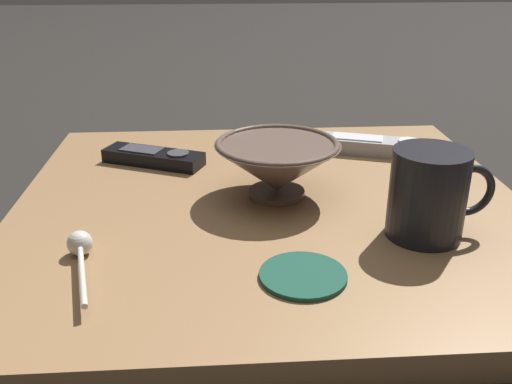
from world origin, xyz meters
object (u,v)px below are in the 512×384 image
(coffee_mug, at_px, (429,194))
(teaspoon, at_px, (80,248))
(cereal_bowl, at_px, (277,166))
(drink_coaster, at_px, (303,275))
(tv_remote_near, at_px, (373,146))
(tv_remote_far, at_px, (154,157))

(coffee_mug, xyz_separation_m, teaspoon, (-0.03, 0.38, -0.04))
(cereal_bowl, distance_m, coffee_mug, 0.20)
(teaspoon, bearing_deg, drink_coaster, -102.71)
(tv_remote_near, distance_m, tv_remote_far, 0.34)
(cereal_bowl, bearing_deg, teaspoon, 124.14)
(coffee_mug, height_order, teaspoon, coffee_mug)
(tv_remote_near, bearing_deg, teaspoon, 128.07)
(tv_remote_near, xyz_separation_m, drink_coaster, (-0.36, 0.16, -0.01))
(cereal_bowl, height_order, tv_remote_far, cereal_bowl)
(coffee_mug, bearing_deg, teaspoon, 94.40)
(coffee_mug, bearing_deg, tv_remote_far, 52.57)
(teaspoon, distance_m, tv_remote_far, 0.29)
(coffee_mug, distance_m, tv_remote_far, 0.42)
(tv_remote_near, distance_m, drink_coaster, 0.39)
(coffee_mug, height_order, drink_coaster, coffee_mug)
(drink_coaster, bearing_deg, cereal_bowl, 1.66)
(teaspoon, bearing_deg, tv_remote_far, -9.87)
(coffee_mug, relative_size, teaspoon, 0.92)
(coffee_mug, bearing_deg, tv_remote_near, -2.37)
(teaspoon, distance_m, tv_remote_near, 0.50)
(tv_remote_near, relative_size, drink_coaster, 2.28)
(tv_remote_near, relative_size, tv_remote_far, 1.27)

